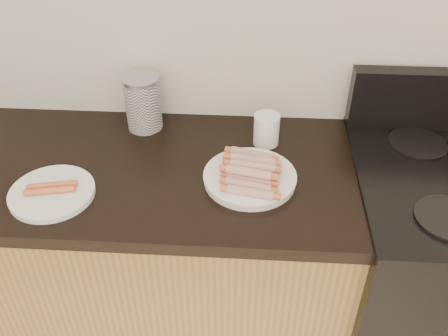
# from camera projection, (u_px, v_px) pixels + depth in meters

# --- Properties ---
(wall_back) EXTENTS (4.00, 0.04, 2.60)m
(wall_back) POSITION_uv_depth(u_px,v_px,m) (228.00, 1.00, 1.49)
(wall_back) COLOR silver
(wall_back) RESTS_ON ground
(cabinet_base) EXTENTS (2.20, 0.59, 0.86)m
(cabinet_base) POSITION_uv_depth(u_px,v_px,m) (30.00, 264.00, 1.81)
(cabinet_base) COLOR olive
(cabinet_base) RESTS_ON floor
(stove) EXTENTS (0.76, 0.65, 0.91)m
(stove) POSITION_uv_depth(u_px,v_px,m) (448.00, 283.00, 1.71)
(stove) COLOR black
(stove) RESTS_ON floor
(burner_far_left) EXTENTS (0.18, 0.18, 0.01)m
(burner_far_left) POSITION_uv_depth(u_px,v_px,m) (418.00, 143.00, 1.57)
(burner_far_left) COLOR black
(burner_far_left) RESTS_ON stove
(main_plate) EXTENTS (0.35, 0.35, 0.02)m
(main_plate) POSITION_uv_depth(u_px,v_px,m) (250.00, 179.00, 1.44)
(main_plate) COLOR white
(main_plate) RESTS_ON counter_slab
(side_plate) EXTENTS (0.31, 0.31, 0.02)m
(side_plate) POSITION_uv_depth(u_px,v_px,m) (52.00, 193.00, 1.39)
(side_plate) COLOR white
(side_plate) RESTS_ON counter_slab
(hotdog_pile) EXTENTS (0.13, 0.23, 0.05)m
(hotdog_pile) POSITION_uv_depth(u_px,v_px,m) (250.00, 171.00, 1.42)
(hotdog_pile) COLOR maroon
(hotdog_pile) RESTS_ON main_plate
(plain_sausages) EXTENTS (0.12, 0.07, 0.02)m
(plain_sausages) POSITION_uv_depth(u_px,v_px,m) (51.00, 188.00, 1.38)
(plain_sausages) COLOR #B36B34
(plain_sausages) RESTS_ON side_plate
(canister) EXTENTS (0.12, 0.12, 0.18)m
(canister) POSITION_uv_depth(u_px,v_px,m) (143.00, 103.00, 1.62)
(canister) COLOR white
(canister) RESTS_ON counter_slab
(mug) EXTENTS (0.08, 0.08, 0.10)m
(mug) POSITION_uv_depth(u_px,v_px,m) (266.00, 129.00, 1.57)
(mug) COLOR silver
(mug) RESTS_ON counter_slab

